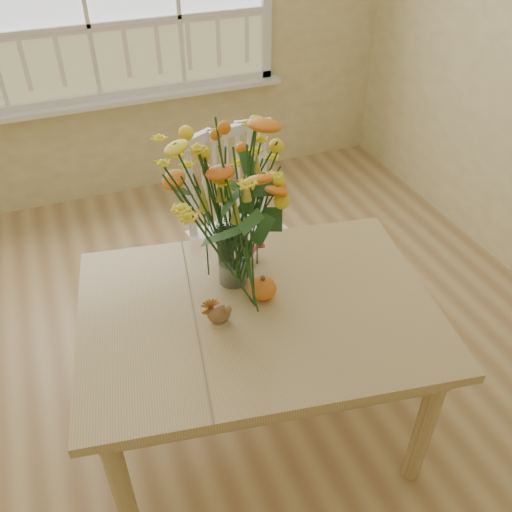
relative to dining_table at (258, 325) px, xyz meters
name	(u,v)px	position (x,y,z in m)	size (l,w,h in m)	color
floor	(215,453)	(-0.22, -0.08, -0.60)	(4.00, 4.50, 0.01)	#A98251
dining_table	(258,325)	(0.00, 0.00, 0.00)	(1.42, 1.12, 0.69)	tan
windsor_chair	(238,222)	(0.19, 0.73, -0.05)	(0.52, 0.50, 0.98)	white
flower_vase	(231,196)	(-0.03, 0.18, 0.47)	(0.52, 0.52, 0.62)	white
pumpkin	(263,289)	(0.03, 0.04, 0.13)	(0.10, 0.10, 0.08)	orange
turkey_figurine	(219,314)	(-0.16, -0.02, 0.13)	(0.09, 0.07, 0.10)	#CCB78C
dark_gourd	(242,249)	(0.05, 0.30, 0.13)	(0.13, 0.09, 0.08)	#38160F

